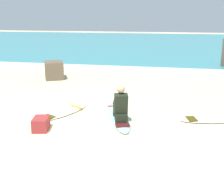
# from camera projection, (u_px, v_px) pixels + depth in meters

# --- Properties ---
(ground_plane) EXTENTS (80.00, 80.00, 0.00)m
(ground_plane) POSITION_uv_depth(u_px,v_px,m) (82.00, 124.00, 7.09)
(ground_plane) COLOR beige
(sea) EXTENTS (80.00, 28.00, 0.10)m
(sea) POSITION_uv_depth(u_px,v_px,m) (145.00, 43.00, 27.12)
(sea) COLOR teal
(sea) RESTS_ON ground
(breaking_foam) EXTENTS (80.00, 0.90, 0.11)m
(breaking_foam) POSITION_uv_depth(u_px,v_px,m) (125.00, 69.00, 14.12)
(breaking_foam) COLOR white
(breaking_foam) RESTS_ON ground
(surfboard_main) EXTENTS (1.26, 2.56, 0.08)m
(surfboard_main) POSITION_uv_depth(u_px,v_px,m) (118.00, 115.00, 7.63)
(surfboard_main) COLOR #9ED1E5
(surfboard_main) RESTS_ON ground
(surfer_seated) EXTENTS (0.51, 0.76, 0.95)m
(surfer_seated) POSITION_uv_depth(u_px,v_px,m) (121.00, 106.00, 7.13)
(surfer_seated) COLOR black
(surfer_seated) RESTS_ON surfboard_main
(surfboard_spare_near) EXTENTS (1.26, 1.77, 0.08)m
(surfboard_spare_near) POSITION_uv_depth(u_px,v_px,m) (64.00, 112.00, 7.86)
(surfboard_spare_near) COLOR #EFE5C6
(surfboard_spare_near) RESTS_ON ground
(surfboard_spare_far) EXTENTS (1.82, 0.95, 0.08)m
(surfboard_spare_far) POSITION_uv_depth(u_px,v_px,m) (212.00, 119.00, 7.32)
(surfboard_spare_far) COLOR white
(surfboard_spare_far) RESTS_ON ground
(shoreline_rock) EXTENTS (1.11, 1.17, 0.76)m
(shoreline_rock) POSITION_uv_depth(u_px,v_px,m) (54.00, 70.00, 12.07)
(shoreline_rock) COLOR brown
(shoreline_rock) RESTS_ON ground
(beach_bag) EXTENTS (0.45, 0.55, 0.32)m
(beach_bag) POSITION_uv_depth(u_px,v_px,m) (41.00, 124.00, 6.70)
(beach_bag) COLOR maroon
(beach_bag) RESTS_ON ground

